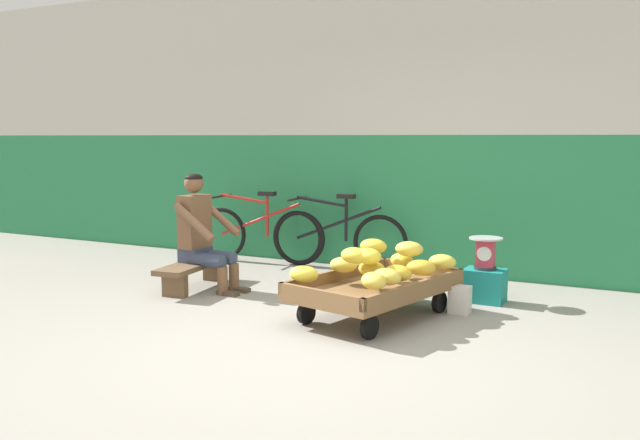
# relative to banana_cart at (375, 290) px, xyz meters

# --- Properties ---
(ground_plane) EXTENTS (80.00, 80.00, 0.00)m
(ground_plane) POSITION_rel_banana_cart_xyz_m (-0.13, -1.01, -0.24)
(ground_plane) COLOR gray
(back_wall) EXTENTS (16.00, 0.30, 3.35)m
(back_wall) POSITION_rel_banana_cart_xyz_m (-0.13, 2.15, 1.44)
(back_wall) COLOR #287F4C
(back_wall) RESTS_ON ground
(banana_cart) EXTENTS (1.15, 1.60, 0.36)m
(banana_cart) POSITION_rel_banana_cart_xyz_m (0.00, 0.00, 0.00)
(banana_cart) COLOR brown
(banana_cart) RESTS_ON ground
(banana_pile) EXTENTS (1.06, 1.22, 0.26)m
(banana_pile) POSITION_rel_banana_cart_xyz_m (0.06, -0.02, 0.22)
(banana_pile) COLOR yellow
(banana_pile) RESTS_ON banana_cart
(low_bench) EXTENTS (0.43, 1.13, 0.27)m
(low_bench) POSITION_rel_banana_cart_xyz_m (-2.01, 0.22, -0.04)
(low_bench) COLOR brown
(low_bench) RESTS_ON ground
(vendor_seated) EXTENTS (0.69, 0.49, 1.14)m
(vendor_seated) POSITION_rel_banana_cart_xyz_m (-1.92, 0.21, 0.33)
(vendor_seated) COLOR brown
(vendor_seated) RESTS_ON ground
(plastic_crate) EXTENTS (0.36, 0.28, 0.30)m
(plastic_crate) POSITION_rel_banana_cart_xyz_m (0.67, 0.97, -0.09)
(plastic_crate) COLOR #19847F
(plastic_crate) RESTS_ON ground
(weighing_scale) EXTENTS (0.30, 0.30, 0.29)m
(weighing_scale) POSITION_rel_banana_cart_xyz_m (0.67, 0.97, 0.21)
(weighing_scale) COLOR #28282D
(weighing_scale) RESTS_ON plastic_crate
(bicycle_near_left) EXTENTS (1.66, 0.48, 0.86)m
(bicycle_near_left) POSITION_rel_banana_cart_xyz_m (-2.19, 1.69, 0.11)
(bicycle_near_left) COLOR black
(bicycle_near_left) RESTS_ON ground
(bicycle_far_left) EXTENTS (1.66, 0.48, 0.86)m
(bicycle_far_left) POSITION_rel_banana_cart_xyz_m (-1.21, 1.79, 0.11)
(bicycle_far_left) COLOR black
(bicycle_far_left) RESTS_ON ground
(shopping_bag) EXTENTS (0.18, 0.12, 0.24)m
(shopping_bag) POSITION_rel_banana_cart_xyz_m (0.59, 0.47, -0.12)
(shopping_bag) COLOR silver
(shopping_bag) RESTS_ON ground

